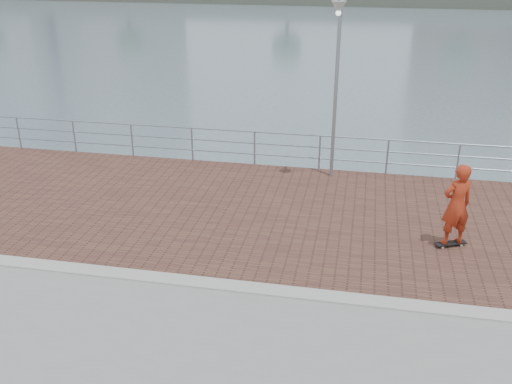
# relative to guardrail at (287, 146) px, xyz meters

# --- Properties ---
(water) EXTENTS (400.00, 400.00, 0.00)m
(water) POSITION_rel_guardrail_xyz_m (-0.00, -7.00, -2.69)
(water) COLOR slate
(water) RESTS_ON ground
(brick_lane) EXTENTS (40.00, 6.80, 0.02)m
(brick_lane) POSITION_rel_guardrail_xyz_m (-0.00, -3.40, -0.68)
(brick_lane) COLOR brown
(brick_lane) RESTS_ON seawall
(curb) EXTENTS (40.00, 0.40, 0.06)m
(curb) POSITION_rel_guardrail_xyz_m (-0.00, -7.00, -0.66)
(curb) COLOR #B7B5AD
(curb) RESTS_ON seawall
(guardrail) EXTENTS (39.06, 0.06, 1.13)m
(guardrail) POSITION_rel_guardrail_xyz_m (0.00, 0.00, 0.00)
(guardrail) COLOR #8C9EA8
(guardrail) RESTS_ON brick_lane
(street_lamp) EXTENTS (0.40, 1.15, 5.44)m
(street_lamp) POSITION_rel_guardrail_xyz_m (1.44, -0.90, 3.18)
(street_lamp) COLOR gray
(street_lamp) RESTS_ON brick_lane
(skateboard) EXTENTS (0.76, 0.49, 0.09)m
(skateboard) POSITION_rel_guardrail_xyz_m (4.51, -4.34, -0.60)
(skateboard) COLOR black
(skateboard) RESTS_ON brick_lane
(skateboarder) EXTENTS (0.84, 0.72, 1.96)m
(skateboarder) POSITION_rel_guardrail_xyz_m (4.51, -4.34, 0.39)
(skateboarder) COLOR #B13017
(skateboarder) RESTS_ON skateboard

